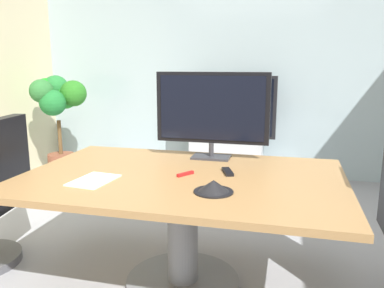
{
  "coord_description": "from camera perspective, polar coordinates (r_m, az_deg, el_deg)",
  "views": [
    {
      "loc": [
        0.7,
        -2.26,
        1.45
      ],
      "look_at": [
        0.06,
        0.29,
        0.91
      ],
      "focal_mm": 36.38,
      "sensor_mm": 36.0,
      "label": 1
    }
  ],
  "objects": [
    {
      "name": "whiteboard_marker",
      "position": [
        2.47,
        -0.98,
        -4.4
      ],
      "size": [
        0.09,
        0.12,
        0.02
      ],
      "primitive_type": "cube",
      "rotation": [
        0.0,
        0.0,
        0.99
      ],
      "color": "red",
      "rests_on": "conference_table"
    },
    {
      "name": "ground_plane",
      "position": [
        2.77,
        -2.77,
        -19.85
      ],
      "size": [
        6.73,
        6.73,
        0.0
      ],
      "primitive_type": "plane",
      "color": "#99999E"
    },
    {
      "name": "wall_display_unit",
      "position": [
        4.93,
        5.09,
        -0.17
      ],
      "size": [
        1.2,
        0.36,
        1.31
      ],
      "color": "#B7BABC",
      "rests_on": "ground"
    },
    {
      "name": "potted_plant",
      "position": [
        5.24,
        -19.12,
        5.47
      ],
      "size": [
        0.72,
        0.66,
        1.31
      ],
      "color": "brown",
      "rests_on": "ground"
    },
    {
      "name": "wall_back_glass_partition",
      "position": [
        5.17,
        6.56,
        11.12
      ],
      "size": [
        5.46,
        0.1,
        2.81
      ],
      "primitive_type": "cube",
      "color": "#9EB2B7",
      "rests_on": "ground"
    },
    {
      "name": "remote_control",
      "position": [
        2.53,
        5.24,
        -4.06
      ],
      "size": [
        0.11,
        0.18,
        0.02
      ],
      "primitive_type": "cube",
      "rotation": [
        0.0,
        0.0,
        0.35
      ],
      "color": "black",
      "rests_on": "conference_table"
    },
    {
      "name": "conference_table",
      "position": [
        2.54,
        -1.41,
        -8.27
      ],
      "size": [
        2.02,
        1.33,
        0.76
      ],
      "color": "olive",
      "rests_on": "ground"
    },
    {
      "name": "paper_notepad",
      "position": [
        2.43,
        -14.22,
        -5.17
      ],
      "size": [
        0.24,
        0.32,
        0.01
      ],
      "primitive_type": "cube",
      "rotation": [
        0.0,
        0.0,
        -0.11
      ],
      "color": "white",
      "rests_on": "conference_table"
    },
    {
      "name": "tv_monitor",
      "position": [
        2.86,
        2.93,
        4.96
      ],
      "size": [
        0.84,
        0.18,
        0.64
      ],
      "color": "#333338",
      "rests_on": "conference_table"
    },
    {
      "name": "conference_phone",
      "position": [
        2.15,
        3.18,
        -6.3
      ],
      "size": [
        0.22,
        0.22,
        0.07
      ],
      "color": "black",
      "rests_on": "conference_table"
    }
  ]
}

